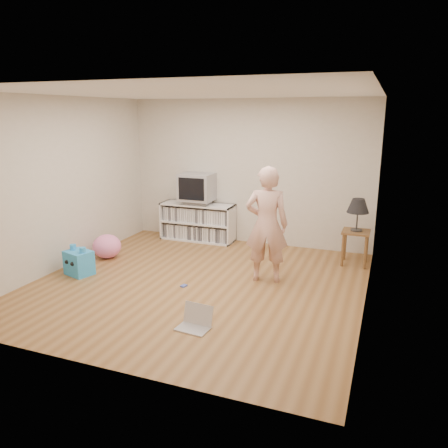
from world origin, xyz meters
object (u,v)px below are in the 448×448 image
at_px(side_table, 356,239).
at_px(dvd_deck, 197,202).
at_px(crt_tv, 197,187).
at_px(plush_pink, 107,246).
at_px(table_lamp, 358,206).
at_px(person, 267,225).
at_px(laptop, 196,321).
at_px(plush_blue, 79,262).
at_px(media_unit, 198,222).

bearing_deg(side_table, dvd_deck, 172.73).
bearing_deg(crt_tv, plush_pink, -122.94).
relative_size(table_lamp, person, 0.31).
bearing_deg(laptop, dvd_deck, 119.13).
xyz_separation_m(table_lamp, plush_blue, (-3.80, -1.94, -0.75)).
bearing_deg(crt_tv, side_table, -7.21).
height_order(person, plush_pink, person).
bearing_deg(side_table, person, -133.87).
height_order(media_unit, laptop, media_unit).
bearing_deg(laptop, media_unit, 119.03).
distance_m(table_lamp, plush_blue, 4.33).
bearing_deg(plush_blue, person, 32.94).
distance_m(dvd_deck, side_table, 2.94).
relative_size(side_table, person, 0.33).
xyz_separation_m(person, laptop, (-0.35, -1.66, -0.76)).
bearing_deg(side_table, plush_pink, -163.60).
bearing_deg(plush_pink, media_unit, 57.38).
bearing_deg(table_lamp, media_unit, 172.42).
xyz_separation_m(crt_tv, plush_pink, (-0.98, -1.51, -0.82)).
relative_size(crt_tv, side_table, 1.09).
height_order(laptop, plush_blue, plush_blue).
xyz_separation_m(media_unit, plush_pink, (-0.98, -1.53, -0.15)).
bearing_deg(dvd_deck, plush_blue, -111.27).
bearing_deg(table_lamp, laptop, -117.57).
xyz_separation_m(dvd_deck, crt_tv, (0.00, -0.00, 0.29)).
relative_size(crt_tv, plush_pink, 1.29).
xyz_separation_m(table_lamp, laptop, (-1.48, -2.84, -0.87)).
distance_m(side_table, plush_pink, 4.05).
distance_m(media_unit, side_table, 2.92).
xyz_separation_m(crt_tv, table_lamp, (2.90, -0.37, -0.08)).
height_order(media_unit, person, person).
relative_size(media_unit, dvd_deck, 3.11).
height_order(dvd_deck, crt_tv, crt_tv).
xyz_separation_m(crt_tv, person, (1.76, -1.55, -0.19)).
xyz_separation_m(side_table, table_lamp, (0.00, 0.00, 0.53)).
height_order(crt_tv, person, person).
bearing_deg(laptop, plush_blue, 164.19).
bearing_deg(laptop, person, 83.47).
bearing_deg(side_table, media_unit, 172.42).
xyz_separation_m(crt_tv, laptop, (1.42, -3.21, -0.95)).
bearing_deg(plush_pink, plush_blue, -84.63).
relative_size(side_table, plush_pink, 1.19).
relative_size(crt_tv, table_lamp, 1.17).
bearing_deg(crt_tv, laptop, -66.18).
bearing_deg(plush_pink, table_lamp, 16.40).
relative_size(media_unit, person, 0.85).
distance_m(side_table, plush_blue, 4.27).
distance_m(media_unit, crt_tv, 0.67).
bearing_deg(media_unit, table_lamp, -7.58).
distance_m(person, laptop, 1.86).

